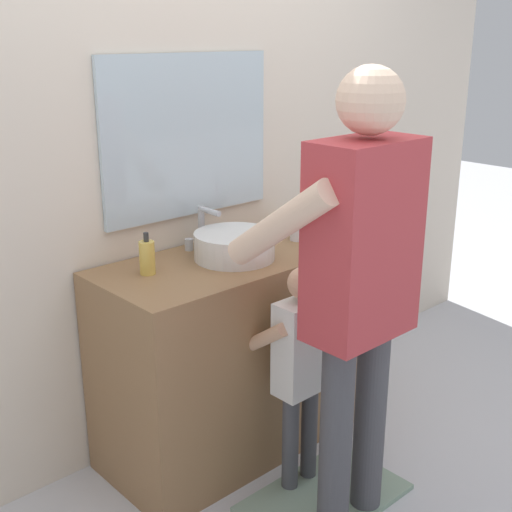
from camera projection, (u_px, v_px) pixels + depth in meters
ground_plane at (280, 471)px, 2.85m from camera, size 14.00×14.00×0.00m
back_wall at (181, 135)px, 2.86m from camera, size 4.40×0.10×2.70m
vanity_cabinet at (233, 354)px, 2.92m from camera, size 1.15×0.54×0.88m
sink_basin at (234, 245)px, 2.75m from camera, size 0.33×0.33×0.11m
faucet at (203, 229)px, 2.88m from camera, size 0.18×0.14×0.18m
toothbrush_cup at (298, 229)px, 3.00m from camera, size 0.07×0.07×0.21m
soap_bottle at (147, 257)px, 2.57m from camera, size 0.06×0.06×0.17m
bath_mat at (324, 498)px, 2.67m from camera, size 0.64×0.40×0.02m
child_toddler at (300, 359)px, 2.60m from camera, size 0.29×0.29×0.94m
adult_parent at (358, 269)px, 2.28m from camera, size 0.52×0.55×1.67m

